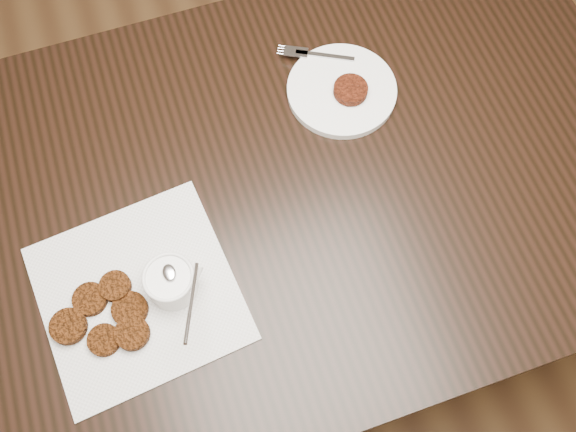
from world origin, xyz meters
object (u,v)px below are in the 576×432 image
object	(u,v)px
napkin	(138,293)
sauce_ramekin	(168,276)
table	(291,249)
plate_with_patty	(342,88)

from	to	relation	value
napkin	sauce_ramekin	size ratio (longest dim) A/B	2.68
table	napkin	size ratio (longest dim) A/B	4.38
sauce_ramekin	plate_with_patty	xyz separation A→B (m)	(0.42, 0.29, -0.05)
table	napkin	distance (m)	0.51
table	plate_with_patty	bearing A→B (deg)	44.25
napkin	table	bearing A→B (deg)	20.43
napkin	sauce_ramekin	world-z (taller)	sauce_ramekin
table	napkin	xyz separation A→B (m)	(-0.33, -0.12, 0.38)
table	napkin	world-z (taller)	napkin
napkin	plate_with_patty	distance (m)	0.56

